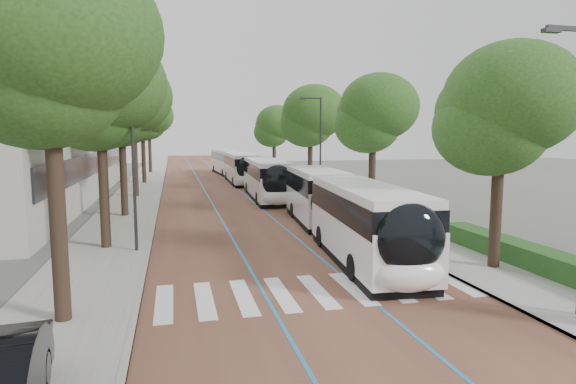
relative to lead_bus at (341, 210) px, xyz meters
name	(u,v)px	position (x,y,z in m)	size (l,w,h in m)	color
ground	(321,302)	(-3.45, -7.81, -1.63)	(160.00, 160.00, 0.00)	#51544C
road	(214,182)	(-3.45, 32.19, -1.62)	(11.00, 140.00, 0.02)	brown
sidewalk_left	(145,183)	(-10.95, 32.19, -1.57)	(4.00, 140.00, 0.12)	gray
sidewalk_right	(280,180)	(4.05, 32.19, -1.57)	(4.00, 140.00, 0.12)	gray
kerb_left	(163,182)	(-9.05, 32.19, -1.57)	(0.20, 140.00, 0.14)	gray
kerb_right	(263,180)	(2.15, 32.19, -1.57)	(0.20, 140.00, 0.14)	gray
zebra_crossing	(317,291)	(-3.25, -6.81, -1.60)	(10.55, 3.60, 0.01)	silver
lane_line_left	(200,182)	(-5.05, 32.19, -1.60)	(0.12, 126.00, 0.01)	#216FA8
lane_line_right	(229,181)	(-1.85, 32.19, -1.60)	(0.12, 126.00, 0.01)	#216FA8
hedge	(564,268)	(5.65, -7.81, -1.11)	(1.20, 14.00, 0.80)	#184618
streetlight_far	(318,140)	(3.17, 14.19, 3.19)	(1.82, 0.20, 8.00)	#29292B
lamp_post_left	(133,161)	(-9.55, 0.19, 2.49)	(0.14, 0.14, 8.00)	#29292B
trees_left	(132,112)	(-10.95, 18.87, 5.44)	(6.10, 60.72, 9.81)	black
trees_right	(328,122)	(4.25, 15.16, 4.66)	(5.75, 47.09, 9.13)	black
lead_bus	(341,210)	(0.00, 0.00, 0.00)	(4.01, 18.54, 3.20)	black
bus_queued_0	(267,179)	(-0.47, 16.53, 0.00)	(3.09, 12.50, 3.20)	white
bus_queued_1	(241,168)	(-0.71, 30.11, 0.00)	(2.71, 12.43, 3.20)	white
bus_queued_2	(228,162)	(-0.84, 41.93, 0.00)	(3.29, 12.53, 3.20)	white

